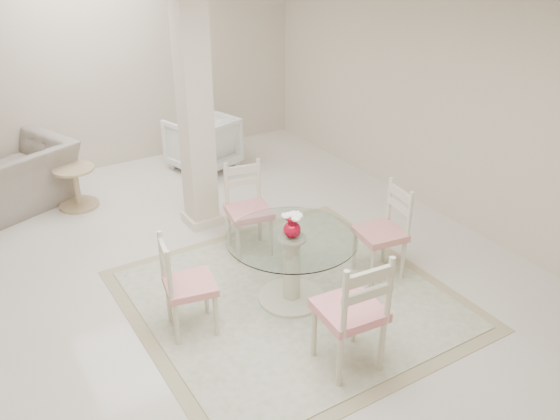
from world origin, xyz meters
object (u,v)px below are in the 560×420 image
recliner_taupe (17,176)px  side_table (77,189)px  red_vase (293,225)px  dining_chair_west (181,279)px  armchair_white (203,143)px  dining_chair_north (247,202)px  dining_chair_east (387,225)px  dining_table (292,269)px  dining_chair_south (355,306)px  column (195,109)px

recliner_taupe → side_table: recliner_taupe is taller
red_vase → dining_chair_west: bearing=174.3°
dining_chair_west → armchair_white: dining_chair_west is taller
dining_chair_north → armchair_white: bearing=87.5°
recliner_taupe → dining_chair_west: bearing=80.4°
red_vase → dining_chair_east: (1.01, -0.10, -0.25)m
red_vase → dining_chair_east: bearing=-5.4°
armchair_white → side_table: armchair_white is taller
recliner_taupe → side_table: 0.71m
dining_chair_north → dining_chair_west: bearing=-129.6°
red_vase → dining_chair_north: 1.05m
dining_chair_west → armchair_white: (1.65, 3.15, -0.16)m
dining_chair_west → recliner_taupe: dining_chair_west is taller
dining_chair_north → dining_table: bearing=-84.7°
red_vase → dining_chair_west: 1.05m
side_table → dining_chair_west: bearing=-87.0°
dining_chair_west → dining_chair_south: (0.92, -1.12, 0.08)m
column → dining_chair_north: 1.14m
dining_chair_east → dining_chair_south: size_ratio=0.90×
armchair_white → side_table: (-1.79, -0.29, -0.13)m
dining_chair_south → armchair_white: (0.73, 4.28, -0.25)m
dining_chair_north → red_vase: bearing=-84.6°
dining_table → recliner_taupe: 3.78m
dining_chair_west → side_table: bearing=14.0°
side_table → dining_chair_east: bearing=-54.7°
column → dining_chair_south: bearing=-90.8°
red_vase → dining_chair_south: size_ratio=0.20×
dining_chair_south → dining_chair_east: bearing=-135.5°
dining_chair_north → recliner_taupe: bearing=138.8°
dining_chair_north → side_table: (-1.26, 1.95, -0.32)m
column → dining_chair_west: column is taller
dining_table → dining_chair_north: (0.10, 1.01, 0.21)m
dining_table → red_vase: size_ratio=4.91×
armchair_white → side_table: 1.82m
dining_table → side_table: (-1.16, 2.97, -0.11)m
dining_chair_east → recliner_taupe: dining_chair_east is taller
dining_chair_east → armchair_white: dining_chair_east is taller
dining_chair_east → dining_table: bearing=-87.3°
dining_table → side_table: bearing=111.3°
dining_table → dining_chair_east: bearing=-5.5°
recliner_taupe → dining_chair_south: bearing=88.4°
column → dining_table: column is taller
column → recliner_taupe: 2.47m
dining_table → side_table: 3.19m
dining_table → dining_chair_west: bearing=174.3°
column → armchair_white: 1.87m
dining_chair_south → dining_chair_west: bearing=-46.1°
red_vase → column: bearing=91.8°
dining_chair_east → dining_chair_west: dining_chair_east is taller
dining_chair_west → recliner_taupe: bearing=23.5°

